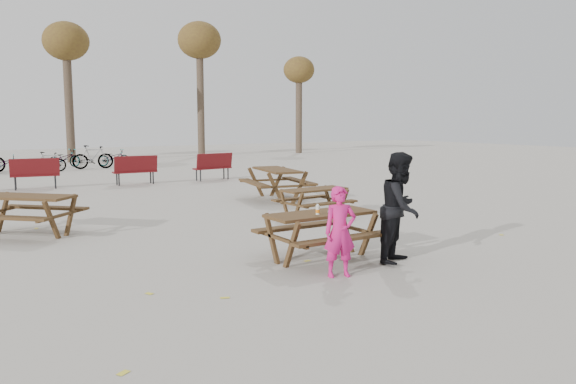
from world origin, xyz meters
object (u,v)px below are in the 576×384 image
picnic_table_east (314,203)px  child (340,232)px  picnic_table_north (26,215)px  picnic_table_far (277,184)px  soda_bottle (318,210)px  adult (401,208)px  food_tray (334,212)px  main_picnic_table (321,224)px

picnic_table_east → child: bearing=-123.6°
picnic_table_north → picnic_table_far: (6.73, 1.63, 0.04)m
picnic_table_far → soda_bottle: bearing=165.0°
soda_bottle → picnic_table_far: bearing=64.1°
child → picnic_table_far: size_ratio=0.64×
picnic_table_east → picnic_table_north: 6.12m
adult → soda_bottle: bearing=121.8°
picnic_table_east → food_tray: bearing=-123.3°
picnic_table_far → adult: bearing=175.3°
main_picnic_table → soda_bottle: 0.35m
main_picnic_table → soda_bottle: bearing=-138.7°
main_picnic_table → picnic_table_east: bearing=56.7°
food_tray → picnic_table_north: (-3.96, 4.77, -0.39)m
child → picnic_table_far: (3.30, 7.24, -0.22)m
adult → picnic_table_north: adult is taller
child → picnic_table_north: 6.58m
main_picnic_table → picnic_table_east: (2.18, 3.31, -0.25)m
food_tray → picnic_table_north: bearing=129.7°
soda_bottle → child: 0.87m
child → picnic_table_far: bearing=83.5°
main_picnic_table → food_tray: size_ratio=10.00×
main_picnic_table → food_tray: bearing=-37.4°
main_picnic_table → picnic_table_far: (2.94, 6.27, -0.14)m
food_tray → picnic_table_east: (2.01, 3.45, -0.45)m
picnic_table_north → soda_bottle: bearing=-8.7°
picnic_table_east → picnic_table_north: bearing=164.5°
child → adult: bearing=25.0°
adult → picnic_table_east: adult is taller
soda_bottle → picnic_table_east: 4.22m
picnic_table_east → picnic_table_far: 3.05m
food_tray → picnic_table_far: (2.77, 6.40, -0.35)m
food_tray → child: 1.01m
soda_bottle → food_tray: bearing=3.3°
picnic_table_north → food_tray: bearing=-6.0°
adult → picnic_table_north: 7.26m
child → picnic_table_north: (-3.43, 5.61, -0.26)m
adult → picnic_table_north: size_ratio=0.95×
child → soda_bottle: bearing=95.1°
soda_bottle → adult: adult is taller
main_picnic_table → child: child is taller
main_picnic_table → picnic_table_far: size_ratio=0.88×
picnic_table_north → main_picnic_table: bearing=-6.5°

